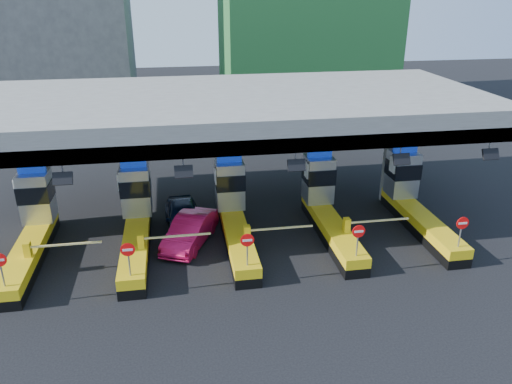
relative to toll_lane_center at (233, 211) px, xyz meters
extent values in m
plane|color=black|center=(0.00, -0.28, -1.40)|extent=(120.00, 120.00, 0.00)
cube|color=slate|center=(0.00, 2.72, 4.85)|extent=(28.00, 12.00, 1.50)
cube|color=#4C4C49|center=(0.00, -2.98, 4.45)|extent=(28.00, 0.60, 0.70)
cube|color=slate|center=(-10.00, 2.72, 1.35)|extent=(1.00, 1.00, 5.50)
cube|color=slate|center=(0.00, 2.72, 1.35)|extent=(1.00, 1.00, 5.50)
cube|color=slate|center=(10.00, 2.72, 1.35)|extent=(1.00, 1.00, 5.50)
cylinder|color=slate|center=(-7.50, -2.98, 3.85)|extent=(0.06, 0.06, 0.50)
cube|color=black|center=(-7.50, -3.18, 3.50)|extent=(0.80, 0.38, 0.54)
cylinder|color=slate|center=(-2.50, -2.98, 3.85)|extent=(0.06, 0.06, 0.50)
cube|color=black|center=(-2.50, -3.18, 3.50)|extent=(0.80, 0.38, 0.54)
cylinder|color=slate|center=(2.50, -2.98, 3.85)|extent=(0.06, 0.06, 0.50)
cube|color=black|center=(2.50, -3.18, 3.50)|extent=(0.80, 0.38, 0.54)
cylinder|color=slate|center=(7.50, -2.98, 3.85)|extent=(0.06, 0.06, 0.50)
cube|color=black|center=(7.50, -3.18, 3.50)|extent=(0.80, 0.38, 0.54)
cylinder|color=slate|center=(12.00, -2.98, 3.85)|extent=(0.06, 0.06, 0.50)
cube|color=black|center=(12.00, -3.18, 3.50)|extent=(0.80, 0.38, 0.54)
cube|color=black|center=(-10.00, -1.28, -1.15)|extent=(1.20, 8.00, 0.50)
cube|color=#E5B70C|center=(-10.00, -1.28, -0.65)|extent=(1.20, 8.00, 0.50)
cube|color=#9EA3A8|center=(-10.00, 1.52, 0.90)|extent=(1.50, 1.50, 2.60)
cube|color=black|center=(-10.00, 1.50, 1.20)|extent=(1.56, 1.56, 0.90)
cube|color=#0C2DBF|center=(-10.00, 1.52, 2.48)|extent=(1.30, 0.35, 0.55)
cube|color=white|center=(-10.80, 1.22, 1.60)|extent=(0.06, 0.70, 0.90)
cylinder|color=slate|center=(-10.00, -4.88, 0.25)|extent=(0.07, 0.07, 1.30)
cube|color=#E5B70C|center=(-9.65, -2.48, -0.05)|extent=(0.30, 0.35, 0.70)
cube|color=white|center=(-8.00, -2.48, 0.05)|extent=(3.20, 0.08, 0.08)
cube|color=black|center=(-5.00, -1.28, -1.15)|extent=(1.20, 8.00, 0.50)
cube|color=#E5B70C|center=(-5.00, -1.28, -0.65)|extent=(1.20, 8.00, 0.50)
cube|color=#9EA3A8|center=(-5.00, 1.52, 0.90)|extent=(1.50, 1.50, 2.60)
cube|color=black|center=(-5.00, 1.50, 1.20)|extent=(1.56, 1.56, 0.90)
cube|color=#0C2DBF|center=(-5.00, 1.52, 2.48)|extent=(1.30, 0.35, 0.55)
cube|color=white|center=(-5.80, 1.22, 1.60)|extent=(0.06, 0.70, 0.90)
cylinder|color=slate|center=(-5.00, -4.88, 0.25)|extent=(0.07, 0.07, 1.30)
cylinder|color=red|center=(-5.00, -4.91, 0.85)|extent=(0.60, 0.04, 0.60)
cube|color=white|center=(-5.00, -4.93, 0.85)|extent=(0.42, 0.02, 0.10)
cube|color=#E5B70C|center=(-4.65, -2.48, -0.05)|extent=(0.30, 0.35, 0.70)
cube|color=white|center=(-3.00, -2.48, 0.05)|extent=(3.20, 0.08, 0.08)
cube|color=black|center=(0.00, -1.28, -1.15)|extent=(1.20, 8.00, 0.50)
cube|color=#E5B70C|center=(0.00, -1.28, -0.65)|extent=(1.20, 8.00, 0.50)
cube|color=#9EA3A8|center=(0.00, 1.52, 0.90)|extent=(1.50, 1.50, 2.60)
cube|color=black|center=(0.00, 1.50, 1.20)|extent=(1.56, 1.56, 0.90)
cube|color=#0C2DBF|center=(0.00, 1.52, 2.48)|extent=(1.30, 0.35, 0.55)
cube|color=white|center=(-0.80, 1.22, 1.60)|extent=(0.06, 0.70, 0.90)
cylinder|color=slate|center=(0.00, -4.88, 0.25)|extent=(0.07, 0.07, 1.30)
cylinder|color=red|center=(0.00, -4.91, 0.85)|extent=(0.60, 0.04, 0.60)
cube|color=white|center=(0.00, -4.93, 0.85)|extent=(0.42, 0.02, 0.10)
cube|color=#E5B70C|center=(0.35, -2.48, -0.05)|extent=(0.30, 0.35, 0.70)
cube|color=white|center=(2.00, -2.48, 0.05)|extent=(3.20, 0.08, 0.08)
cube|color=black|center=(5.00, -1.28, -1.15)|extent=(1.20, 8.00, 0.50)
cube|color=#E5B70C|center=(5.00, -1.28, -0.65)|extent=(1.20, 8.00, 0.50)
cube|color=#9EA3A8|center=(5.00, 1.52, 0.90)|extent=(1.50, 1.50, 2.60)
cube|color=black|center=(5.00, 1.50, 1.20)|extent=(1.56, 1.56, 0.90)
cube|color=#0C2DBF|center=(5.00, 1.52, 2.48)|extent=(1.30, 0.35, 0.55)
cube|color=white|center=(4.20, 1.22, 1.60)|extent=(0.06, 0.70, 0.90)
cylinder|color=slate|center=(5.00, -4.88, 0.25)|extent=(0.07, 0.07, 1.30)
cylinder|color=red|center=(5.00, -4.91, 0.85)|extent=(0.60, 0.04, 0.60)
cube|color=white|center=(5.00, -4.93, 0.85)|extent=(0.42, 0.02, 0.10)
cube|color=#E5B70C|center=(5.35, -2.48, -0.05)|extent=(0.30, 0.35, 0.70)
cube|color=white|center=(7.00, -2.48, 0.05)|extent=(3.20, 0.08, 0.08)
cube|color=black|center=(10.00, -1.28, -1.15)|extent=(1.20, 8.00, 0.50)
cube|color=#E5B70C|center=(10.00, -1.28, -0.65)|extent=(1.20, 8.00, 0.50)
cube|color=#9EA3A8|center=(10.00, 1.52, 0.90)|extent=(1.50, 1.50, 2.60)
cube|color=black|center=(10.00, 1.50, 1.20)|extent=(1.56, 1.56, 0.90)
cube|color=#0C2DBF|center=(10.00, 1.52, 2.48)|extent=(1.30, 0.35, 0.55)
cube|color=white|center=(9.20, 1.22, 1.60)|extent=(0.06, 0.70, 0.90)
cylinder|color=slate|center=(10.00, -4.88, 0.25)|extent=(0.07, 0.07, 1.30)
cylinder|color=red|center=(10.00, -4.91, 0.85)|extent=(0.60, 0.04, 0.60)
cube|color=white|center=(10.00, -4.93, 0.85)|extent=(0.42, 0.02, 0.10)
cube|color=#E5B70C|center=(10.35, -2.48, -0.05)|extent=(0.30, 0.35, 0.70)
cube|color=white|center=(12.00, -2.48, 0.05)|extent=(3.20, 0.08, 0.08)
cube|color=#4C4C49|center=(-14.00, 35.72, 7.60)|extent=(14.00, 10.00, 18.00)
imported|color=black|center=(-2.62, 1.01, -0.62)|extent=(2.09, 4.68, 1.56)
imported|color=#C50F42|center=(-2.32, -0.64, -0.65)|extent=(3.27, 4.78, 1.49)
camera|label=1|loc=(-2.75, -23.60, 10.98)|focal=35.00mm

